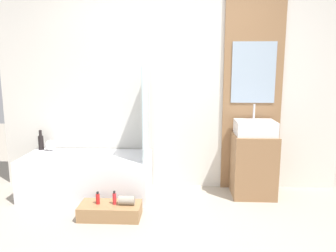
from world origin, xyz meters
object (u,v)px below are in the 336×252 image
object	(u,v)px
vase_tall_dark	(41,142)
bottle_soap_primary	(98,198)
sink	(255,128)
vase_round_light	(50,145)
bathtub	(88,175)
bottle_soap_secondary	(114,198)
wooden_step_bench	(110,211)

from	to	relation	value
vase_tall_dark	bottle_soap_primary	distance (m)	1.31
sink	vase_round_light	size ratio (longest dim) A/B	3.47
bathtub	sink	size ratio (longest dim) A/B	3.28
bottle_soap_primary	bottle_soap_secondary	bearing A→B (deg)	0.00
vase_tall_dark	bottle_soap_secondary	bearing A→B (deg)	-37.31
vase_round_light	sink	bearing A→B (deg)	-2.96
wooden_step_bench	bottle_soap_primary	world-z (taller)	bottle_soap_primary
sink	bottle_soap_primary	bearing A→B (deg)	-158.15
vase_tall_dark	bottle_soap_secondary	size ratio (longest dim) A/B	1.78
bathtub	vase_tall_dark	xyz separation A→B (m)	(-0.66, 0.26, 0.34)
sink	vase_round_light	distance (m)	2.51
vase_round_light	bottle_soap_secondary	distance (m)	1.31
bottle_soap_primary	vase_round_light	bearing A→B (deg)	134.71
bottle_soap_secondary	sink	bearing A→B (deg)	24.04
vase_round_light	bottle_soap_secondary	size ratio (longest dim) A/B	0.93
vase_round_light	bottle_soap_primary	bearing A→B (deg)	-45.29
vase_tall_dark	vase_round_light	distance (m)	0.14
bathtub	sink	bearing A→B (deg)	2.76
wooden_step_bench	vase_round_light	xyz separation A→B (m)	(-0.92, 0.81, 0.48)
sink	bottle_soap_secondary	distance (m)	1.77
bottle_soap_secondary	bottle_soap_primary	bearing A→B (deg)	180.00
wooden_step_bench	sink	distance (m)	1.86
vase_tall_dark	bottle_soap_secondary	world-z (taller)	vase_tall_dark
vase_tall_dark	bathtub	bearing A→B (deg)	-21.33
bottle_soap_primary	bottle_soap_secondary	distance (m)	0.17
wooden_step_bench	vase_tall_dark	size ratio (longest dim) A/B	2.49
sink	bathtub	bearing A→B (deg)	-177.24
vase_round_light	bottle_soap_primary	size ratio (longest dim) A/B	1.01
wooden_step_bench	bottle_soap_primary	xyz separation A→B (m)	(-0.12, 0.00, 0.13)
bottle_soap_primary	wooden_step_bench	bearing A→B (deg)	0.00
wooden_step_bench	sink	xyz separation A→B (m)	(1.57, 0.68, 0.75)
vase_tall_dark	vase_round_light	bearing A→B (deg)	-13.84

